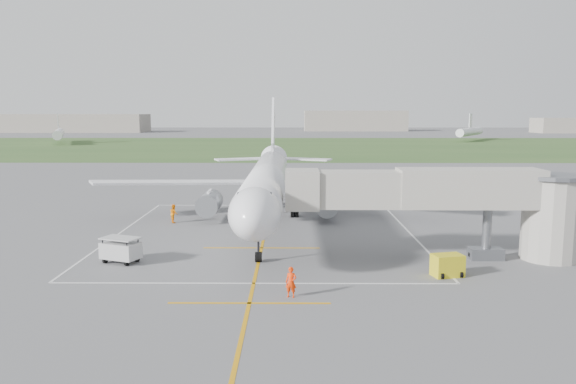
{
  "coord_description": "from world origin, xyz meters",
  "views": [
    {
      "loc": [
        2.62,
        -56.96,
        11.64
      ],
      "look_at": [
        2.23,
        -4.0,
        4.0
      ],
      "focal_mm": 35.0,
      "sensor_mm": 36.0,
      "label": 1
    }
  ],
  "objects_px": {
    "airliner": "(267,182)",
    "jet_bridge": "(459,200)",
    "baggage_cart": "(121,250)",
    "ramp_worker_nose": "(291,282)",
    "gpu_unit": "(448,266)",
    "ramp_worker_wing": "(174,213)"
  },
  "relations": [
    {
      "from": "airliner",
      "to": "baggage_cart",
      "type": "distance_m",
      "value": 19.1
    },
    {
      "from": "airliner",
      "to": "ramp_worker_nose",
      "type": "xyz_separation_m",
      "value": [
        2.56,
        -23.57,
        -3.42
      ]
    },
    {
      "from": "gpu_unit",
      "to": "baggage_cart",
      "type": "bearing_deg",
      "value": 158.59
    },
    {
      "from": "gpu_unit",
      "to": "ramp_worker_wing",
      "type": "bearing_deg",
      "value": 127.39
    },
    {
      "from": "gpu_unit",
      "to": "ramp_worker_nose",
      "type": "bearing_deg",
      "value": -170.76
    },
    {
      "from": "jet_bridge",
      "to": "ramp_worker_wing",
      "type": "relative_size",
      "value": 11.96
    },
    {
      "from": "gpu_unit",
      "to": "jet_bridge",
      "type": "bearing_deg",
      "value": 53.16
    },
    {
      "from": "airliner",
      "to": "jet_bridge",
      "type": "height_order",
      "value": "airliner"
    },
    {
      "from": "jet_bridge",
      "to": "gpu_unit",
      "type": "xyz_separation_m",
      "value": [
        -2.04,
        -4.69,
        -3.97
      ]
    },
    {
      "from": "airliner",
      "to": "ramp_worker_nose",
      "type": "distance_m",
      "value": 23.95
    },
    {
      "from": "airliner",
      "to": "ramp_worker_nose",
      "type": "height_order",
      "value": "airliner"
    },
    {
      "from": "gpu_unit",
      "to": "ramp_worker_wing",
      "type": "xyz_separation_m",
      "value": [
        -23.52,
        19.23,
        0.2
      ]
    },
    {
      "from": "jet_bridge",
      "to": "ramp_worker_nose",
      "type": "relative_size",
      "value": 12.02
    },
    {
      "from": "baggage_cart",
      "to": "ramp_worker_wing",
      "type": "distance_m",
      "value": 15.81
    },
    {
      "from": "jet_bridge",
      "to": "ramp_worker_nose",
      "type": "bearing_deg",
      "value": -144.71
    },
    {
      "from": "airliner",
      "to": "jet_bridge",
      "type": "bearing_deg",
      "value": -42.19
    },
    {
      "from": "ramp_worker_nose",
      "to": "ramp_worker_wing",
      "type": "bearing_deg",
      "value": 130.9
    },
    {
      "from": "baggage_cart",
      "to": "ramp_worker_wing",
      "type": "relative_size",
      "value": 1.68
    },
    {
      "from": "airliner",
      "to": "ramp_worker_wing",
      "type": "relative_size",
      "value": 23.9
    },
    {
      "from": "baggage_cart",
      "to": "ramp_worker_nose",
      "type": "height_order",
      "value": "baggage_cart"
    },
    {
      "from": "gpu_unit",
      "to": "ramp_worker_wing",
      "type": "distance_m",
      "value": 30.39
    },
    {
      "from": "airliner",
      "to": "jet_bridge",
      "type": "relative_size",
      "value": 2.0
    }
  ]
}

